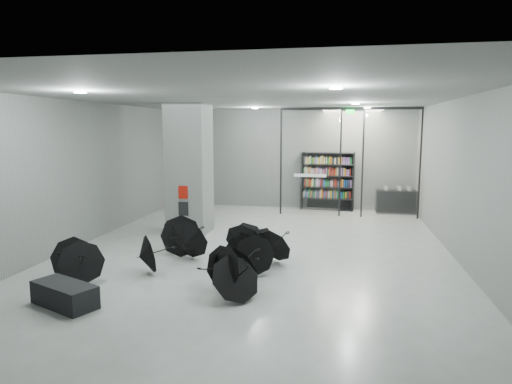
% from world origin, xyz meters
% --- Properties ---
extents(room, '(14.00, 14.02, 4.01)m').
position_xyz_m(room, '(0.00, 0.00, 2.84)').
color(room, gray).
rests_on(room, ground).
extents(column, '(1.20, 1.20, 4.00)m').
position_xyz_m(column, '(-2.50, 2.00, 2.00)').
color(column, slate).
rests_on(column, ground).
extents(fire_cabinet, '(0.28, 0.04, 0.38)m').
position_xyz_m(fire_cabinet, '(-2.50, 1.38, 1.35)').
color(fire_cabinet, '#A50A07').
rests_on(fire_cabinet, column).
extents(info_panel, '(0.30, 0.03, 0.42)m').
position_xyz_m(info_panel, '(-2.50, 1.38, 0.85)').
color(info_panel, black).
rests_on(info_panel, column).
extents(exit_sign, '(0.30, 0.06, 0.15)m').
position_xyz_m(exit_sign, '(2.40, 5.30, 3.82)').
color(exit_sign, '#0CE533').
rests_on(exit_sign, room).
extents(glass_partition, '(5.06, 0.08, 4.00)m').
position_xyz_m(glass_partition, '(2.39, 5.50, 2.18)').
color(glass_partition, silver).
rests_on(glass_partition, ground).
extents(bench, '(1.44, 1.05, 0.43)m').
position_xyz_m(bench, '(-2.83, -4.16, 0.21)').
color(bench, black).
rests_on(bench, ground).
extents(bookshelf, '(2.12, 0.62, 2.29)m').
position_xyz_m(bookshelf, '(1.61, 6.75, 1.15)').
color(bookshelf, black).
rests_on(bookshelf, ground).
extents(shop_counter, '(1.49, 0.63, 0.89)m').
position_xyz_m(shop_counter, '(4.25, 6.49, 0.44)').
color(shop_counter, black).
rests_on(shop_counter, ground).
extents(umbrella_cluster, '(5.39, 4.63, 1.23)m').
position_xyz_m(umbrella_cluster, '(-0.85, -1.65, 0.31)').
color(umbrella_cluster, black).
rests_on(umbrella_cluster, ground).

